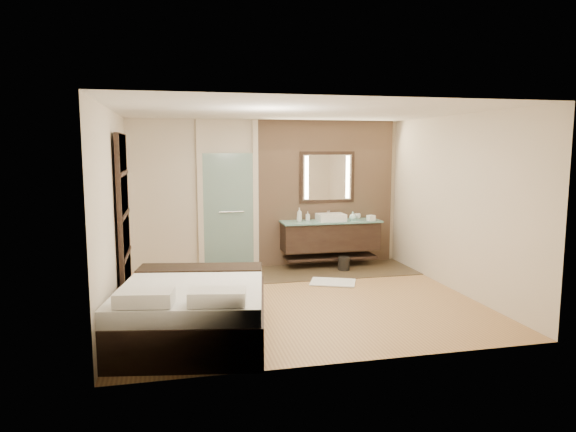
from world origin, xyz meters
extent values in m
plane|color=#98693F|center=(0.00, 0.00, 0.00)|extent=(5.00, 5.00, 0.00)
cube|color=#3C2F20|center=(0.60, 1.60, 0.01)|extent=(3.80, 1.30, 0.01)
cube|color=tan|center=(1.10, 2.21, 1.35)|extent=(2.60, 0.08, 2.70)
cube|color=black|center=(1.10, 1.92, 0.57)|extent=(1.80, 0.50, 0.50)
cube|color=black|center=(1.10, 1.92, 0.18)|extent=(1.71, 0.45, 0.04)
cube|color=#8AD2C4|center=(1.10, 1.90, 0.85)|extent=(1.85, 0.55, 0.03)
cube|color=white|center=(1.10, 1.90, 0.93)|extent=(0.50, 0.38, 0.13)
cylinder|color=silver|center=(1.10, 2.09, 0.95)|extent=(0.03, 0.03, 0.18)
cylinder|color=silver|center=(1.10, 2.05, 1.03)|extent=(0.02, 0.10, 0.02)
cube|color=black|center=(1.10, 2.16, 1.65)|extent=(1.06, 0.03, 0.96)
cube|color=white|center=(1.10, 2.15, 1.65)|extent=(0.94, 0.01, 0.84)
cube|color=#FFE7BF|center=(0.70, 2.14, 1.65)|extent=(0.07, 0.01, 0.80)
cube|color=#FFE7BF|center=(1.50, 2.14, 1.65)|extent=(0.07, 0.01, 0.80)
cube|color=silver|center=(-0.75, 2.20, 1.05)|extent=(0.90, 0.05, 2.10)
cylinder|color=silver|center=(-0.70, 2.15, 1.05)|extent=(0.45, 0.03, 0.03)
cube|color=beige|center=(-1.25, 2.21, 1.35)|extent=(0.10, 0.08, 2.70)
cube|color=beige|center=(-0.25, 2.21, 1.35)|extent=(0.10, 0.08, 2.70)
cube|color=black|center=(-2.43, 0.60, 1.20)|extent=(0.06, 1.20, 2.40)
cube|color=beige|center=(-2.41, 0.60, 0.37)|extent=(0.02, 1.06, 0.52)
cube|color=beige|center=(-2.41, 0.60, 0.96)|extent=(0.02, 1.06, 0.52)
cube|color=beige|center=(-2.41, 0.60, 1.54)|extent=(0.02, 1.06, 0.52)
cube|color=beige|center=(-2.41, 0.60, 2.13)|extent=(0.02, 1.06, 0.52)
cube|color=black|center=(-1.54, -1.15, 0.23)|extent=(1.98, 2.32, 0.45)
cube|color=white|center=(-1.54, -1.15, 0.55)|extent=(1.92, 2.26, 0.19)
cube|color=black|center=(-1.41, -0.39, 0.64)|extent=(1.65, 0.74, 0.04)
cube|color=white|center=(-2.04, -1.90, 0.72)|extent=(0.61, 0.40, 0.14)
cube|color=white|center=(-1.33, -2.02, 0.72)|extent=(0.61, 0.40, 0.14)
cube|color=white|center=(0.78, 0.76, 0.02)|extent=(0.86, 0.74, 0.02)
cylinder|color=black|center=(1.24, 1.54, 0.13)|extent=(0.24, 0.24, 0.25)
cube|color=silver|center=(1.82, 1.74, 0.92)|extent=(0.14, 0.14, 0.10)
imported|color=silver|center=(0.51, 1.94, 0.99)|extent=(0.11, 0.11, 0.25)
imported|color=#B2B2B2|center=(0.70, 2.04, 0.95)|extent=(0.09, 0.09, 0.16)
imported|color=#BFF0E9|center=(1.52, 1.89, 0.94)|extent=(0.15, 0.15, 0.16)
imported|color=silver|center=(1.67, 2.04, 0.91)|extent=(0.15, 0.15, 0.10)
camera|label=1|loc=(-1.75, -7.03, 2.20)|focal=32.00mm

